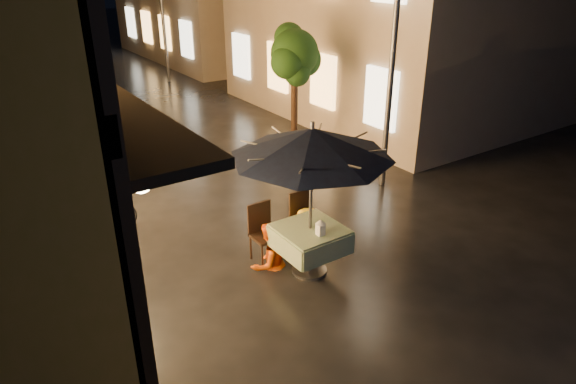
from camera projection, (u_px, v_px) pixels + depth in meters
ground at (331, 269)px, 8.17m from camera, size 90.00×90.00×0.00m
street_tree at (295, 57)px, 11.76m from camera, size 1.43×1.20×3.15m
streetlamp_near at (393, 47)px, 9.96m from camera, size 0.36×0.36×4.23m
streetlamp_far at (161, 3)px, 18.96m from camera, size 0.36×0.36×4.23m
cafe_table at (310, 239)px, 7.88m from camera, size 0.99×0.99×0.78m
patio_umbrella at (312, 143)px, 7.22m from camera, size 2.38×2.38×2.46m
cafe_chair_left at (263, 229)px, 8.25m from camera, size 0.42×0.42×0.97m
cafe_chair_right at (303, 216)px, 8.66m from camera, size 0.42×0.42×0.97m
table_lantern at (321, 227)px, 7.55m from camera, size 0.16×0.16×0.25m
person_orange at (268, 225)px, 8.00m from camera, size 0.77×0.65×1.43m
person_yellow at (308, 211)px, 8.43m from camera, size 1.04×0.73×1.46m
bicycle_0 at (89, 211)px, 9.08m from camera, size 1.71×1.07×0.85m
bicycle_1 at (83, 176)px, 10.19m from camera, size 1.93×1.09×1.12m
bicycle_2 at (57, 165)px, 10.90m from camera, size 1.94×0.94×0.98m
bicycle_3 at (74, 145)px, 12.07m from camera, size 1.63×0.70×0.95m
bicycle_4 at (48, 149)px, 11.87m from camera, size 1.86×1.08×0.93m
bicycle_5 at (46, 129)px, 13.15m from camera, size 1.65×0.85×0.95m
bicycle_6 at (52, 119)px, 13.93m from camera, size 1.98×1.12×0.98m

